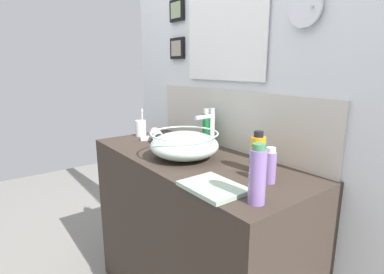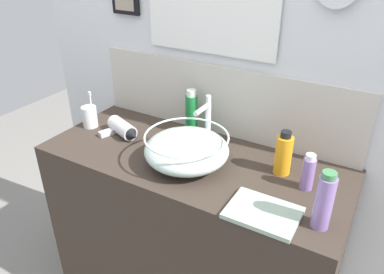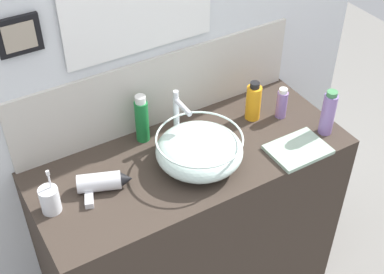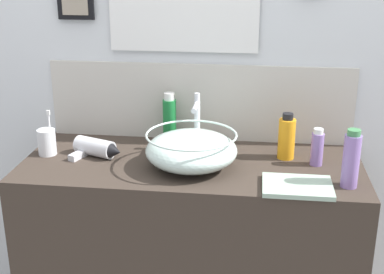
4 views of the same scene
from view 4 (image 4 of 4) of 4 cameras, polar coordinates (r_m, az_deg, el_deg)
The scene contains 11 objects.
vanity_counter at distance 2.23m, azimuth -0.04°, elevation -13.80°, with size 1.27×0.53×0.93m, color #382D26.
back_panel at distance 2.20m, azimuth 0.88°, elevation 7.58°, with size 2.00×0.10×2.46m.
glass_bowl_sink at distance 1.94m, azimuth -0.07°, elevation -1.37°, with size 0.33×0.33×0.13m.
faucet at distance 2.07m, azimuth 0.50°, elevation 1.96°, with size 0.02×0.12×0.23m.
hair_drier at distance 2.09m, azimuth -10.11°, elevation -1.20°, with size 0.21×0.14×0.07m.
toothbrush_cup at distance 2.14m, azimuth -15.22°, elevation -0.50°, with size 0.07×0.07×0.18m.
lotion_bottle at distance 2.05m, azimuth 10.06°, elevation -0.07°, with size 0.06×0.06×0.18m.
soap_dispenser at distance 2.17m, azimuth -2.41°, elevation 1.89°, with size 0.05×0.05×0.21m.
spray_bottle at distance 2.02m, azimuth 13.20°, elevation -1.13°, with size 0.05×0.05×0.14m.
shampoo_bottle at distance 1.85m, azimuth 16.61°, elevation -2.32°, with size 0.06×0.06×0.20m.
hand_towel at distance 1.83m, azimuth 11.18°, elevation -5.18°, with size 0.23×0.17×0.02m, color #99B29E.
Camera 4 is at (0.23, -1.84, 1.70)m, focal length 50.00 mm.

